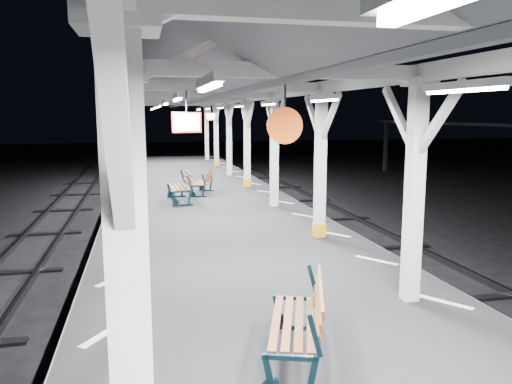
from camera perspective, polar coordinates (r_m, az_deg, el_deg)
name	(u,v)px	position (r m, az deg, el deg)	size (l,w,h in m)	color
ground	(253,321)	(9.57, -0.33, -14.53)	(120.00, 120.00, 0.00)	black
platform	(253,295)	(9.38, -0.34, -11.72)	(6.00, 50.00, 1.00)	black
hazard_stripes_left	(114,279)	(9.03, -15.91, -9.52)	(1.00, 48.00, 0.01)	silver
hazard_stripes_right	(376,260)	(10.02, 13.60, -7.60)	(1.00, 48.00, 0.01)	silver
track_right	(488,295)	(11.62, 24.96, -10.65)	(2.20, 60.00, 0.16)	#2D2D33
canopy	(253,70)	(8.80, -0.34, 13.81)	(5.40, 49.00, 4.65)	beige
bench_near	(302,320)	(5.90, 5.32, -14.34)	(1.11, 1.78, 0.91)	black
bench_mid	(182,186)	(16.23, -8.44, 0.68)	(0.73, 1.78, 0.95)	black
bench_far	(205,182)	(17.67, -5.89, 1.13)	(0.96, 1.57, 0.80)	black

